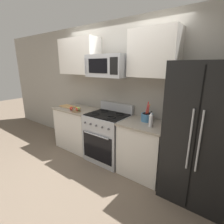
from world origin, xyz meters
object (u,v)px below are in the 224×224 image
object	(u,v)px
fruit_basket	(77,109)
bottle_vinegar	(151,120)
range_oven	(108,137)
microwave	(108,66)
utensil_crock	(147,117)
refrigerator	(201,134)
bottle_hot_sauce	(164,121)
cutting_board	(68,106)
apple_loose	(71,109)

from	to	relation	value
fruit_basket	bottle_vinegar	bearing A→B (deg)	3.62
range_oven	microwave	bearing A→B (deg)	90.04
utensil_crock	bottle_vinegar	xyz separation A→B (m)	(0.16, -0.21, 0.04)
refrigerator	utensil_crock	size ratio (longest dim) A/B	5.76
microwave	bottle_vinegar	size ratio (longest dim) A/B	3.11
refrigerator	microwave	size ratio (longest dim) A/B	2.50
refrigerator	bottle_hot_sauce	world-z (taller)	refrigerator
utensil_crock	bottle_hot_sauce	bearing A→B (deg)	-11.61
bottle_hot_sauce	bottle_vinegar	world-z (taller)	bottle_vinegar
cutting_board	utensil_crock	bearing A→B (deg)	4.35
range_oven	fruit_basket	bearing A→B (deg)	-164.01
range_oven	refrigerator	distance (m)	1.64
utensil_crock	bottle_vinegar	distance (m)	0.26
apple_loose	cutting_board	world-z (taller)	apple_loose
refrigerator	fruit_basket	distance (m)	2.22
bottle_vinegar	fruit_basket	bearing A→B (deg)	-176.38
bottle_hot_sauce	bottle_vinegar	bearing A→B (deg)	-137.84
range_oven	refrigerator	size ratio (longest dim) A/B	0.59
refrigerator	utensil_crock	distance (m)	0.85
microwave	apple_loose	world-z (taller)	microwave
range_oven	utensil_crock	world-z (taller)	utensil_crock
range_oven	fruit_basket	world-z (taller)	range_oven
cutting_board	bottle_hot_sauce	world-z (taller)	bottle_hot_sauce
bottle_vinegar	utensil_crock	bearing A→B (deg)	127.96
fruit_basket	cutting_board	world-z (taller)	fruit_basket
microwave	cutting_board	size ratio (longest dim) A/B	2.12
refrigerator	cutting_board	xyz separation A→B (m)	(-2.71, -0.00, -0.01)
apple_loose	bottle_vinegar	bearing A→B (deg)	3.27
microwave	cutting_board	world-z (taller)	microwave
cutting_board	bottle_hot_sauce	size ratio (longest dim) A/B	1.92
fruit_basket	apple_loose	size ratio (longest dim) A/B	2.58
refrigerator	microwave	distance (m)	1.80
apple_loose	bottle_vinegar	world-z (taller)	bottle_vinegar
cutting_board	bottle_vinegar	world-z (taller)	bottle_vinegar
bottle_vinegar	apple_loose	bearing A→B (deg)	-176.73
utensil_crock	microwave	bearing A→B (deg)	-172.79
utensil_crock	apple_loose	size ratio (longest dim) A/B	4.21
fruit_basket	bottle_vinegar	size ratio (longest dim) A/B	0.82
microwave	fruit_basket	world-z (taller)	microwave
microwave	fruit_basket	distance (m)	1.08
refrigerator	utensil_crock	world-z (taller)	refrigerator
range_oven	bottle_hot_sauce	world-z (taller)	bottle_hot_sauce
utensil_crock	bottle_hot_sauce	size ratio (longest dim) A/B	1.76
utensil_crock	range_oven	bearing A→B (deg)	-170.76
microwave	apple_loose	bearing A→B (deg)	-165.33
range_oven	bottle_vinegar	xyz separation A→B (m)	(0.90, -0.09, 0.55)
refrigerator	microwave	world-z (taller)	microwave
refrigerator	apple_loose	distance (m)	2.39
range_oven	utensil_crock	distance (m)	0.91
bottle_hot_sauce	range_oven	bearing A→B (deg)	-177.00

